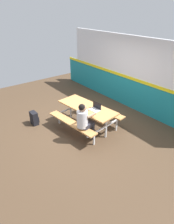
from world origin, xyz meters
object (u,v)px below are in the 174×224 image
at_px(laptop_silver, 95,108).
at_px(student_nearer, 84,119).
at_px(picnic_table_main, 87,111).
at_px(backpack_dark, 34,118).

bearing_deg(laptop_silver, student_nearer, -69.71).
xyz_separation_m(picnic_table_main, student_nearer, (0.52, -0.50, 0.13)).
bearing_deg(picnic_table_main, backpack_dark, -134.08).
bearing_deg(student_nearer, backpack_dark, -156.49).
xyz_separation_m(picnic_table_main, laptop_silver, (0.31, 0.07, 0.21)).
distance_m(student_nearer, laptop_silver, 0.62).
bearing_deg(student_nearer, laptop_silver, 110.29).
bearing_deg(picnic_table_main, student_nearer, -43.67).
height_order(picnic_table_main, backpack_dark, picnic_table_main).
relative_size(student_nearer, laptop_silver, 3.51).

